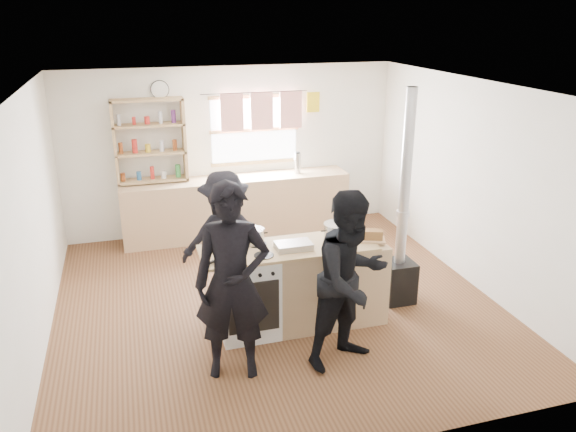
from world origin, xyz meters
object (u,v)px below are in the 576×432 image
object	(u,v)px
thermos	(298,163)
flue_heater	(400,250)
skillet_greens	(230,254)
person_near_left	(232,283)
person_near_right	(351,280)
roast_tray	(294,245)
bread_board	(372,236)
stockpot_stove	(254,236)
stockpot_counter	(337,232)
person_far	(225,236)
cooking_island	(301,285)

from	to	relation	value
thermos	flue_heater	world-z (taller)	flue_heater
skillet_greens	flue_heater	size ratio (longest dim) A/B	0.15
person_near_left	person_near_right	distance (m)	1.12
person_near_left	roast_tray	bearing A→B (deg)	50.82
roast_tray	bread_board	xyz separation A→B (m)	(0.87, -0.03, 0.01)
roast_tray	flue_heater	size ratio (longest dim) A/B	0.15
skillet_greens	person_near_left	world-z (taller)	person_near_left
skillet_greens	flue_heater	xyz separation A→B (m)	(2.03, 0.26, -0.31)
stockpot_stove	flue_heater	bearing A→B (deg)	-0.29
bread_board	person_near_left	distance (m)	1.73
stockpot_counter	person_far	bearing A→B (deg)	142.83
roast_tray	bread_board	size ratio (longest dim) A/B	1.12
skillet_greens	cooking_island	bearing A→B (deg)	5.80
bread_board	person_far	xyz separation A→B (m)	(-1.43, 0.91, -0.20)
stockpot_counter	bread_board	world-z (taller)	stockpot_counter
bread_board	cooking_island	bearing A→B (deg)	173.51
skillet_greens	person_far	world-z (taller)	person_far
cooking_island	flue_heater	world-z (taller)	flue_heater
cooking_island	person_near_left	world-z (taller)	person_near_left
thermos	person_near_right	xyz separation A→B (m)	(-0.57, -3.56, -0.18)
stockpot_stove	person_far	xyz separation A→B (m)	(-0.20, 0.64, -0.23)
thermos	stockpot_counter	world-z (taller)	thermos
bread_board	roast_tray	bearing A→B (deg)	178.34
person_near_left	bread_board	bearing A→B (deg)	31.92
skillet_greens	person_near_right	world-z (taller)	person_near_right
thermos	roast_tray	distance (m)	2.98
roast_tray	person_near_right	bearing A→B (deg)	-64.43
person_near_left	person_far	world-z (taller)	person_near_left
flue_heater	person_near_right	world-z (taller)	flue_heater
stockpot_stove	person_far	bearing A→B (deg)	107.11
bread_board	person_near_left	size ratio (longest dim) A/B	0.18
thermos	stockpot_stove	size ratio (longest dim) A/B	1.35
thermos	person_near_right	world-z (taller)	person_near_right
stockpot_stove	stockpot_counter	world-z (taller)	stockpot_counter
thermos	person_near_right	bearing A→B (deg)	-99.07
cooking_island	stockpot_counter	distance (m)	0.69
skillet_greens	stockpot_counter	world-z (taller)	stockpot_counter
thermos	cooking_island	distance (m)	2.95
skillet_greens	stockpot_stove	xyz separation A→B (m)	(0.30, 0.27, 0.05)
thermos	person_near_left	bearing A→B (deg)	-115.99
bread_board	person_far	size ratio (longest dim) A/B	0.21
thermos	bread_board	xyz separation A→B (m)	(-0.05, -2.86, -0.07)
skillet_greens	stockpot_stove	bearing A→B (deg)	41.15
stockpot_stove	bread_board	bearing A→B (deg)	-12.50
flue_heater	person_far	world-z (taller)	flue_heater
thermos	skillet_greens	world-z (taller)	thermos
thermos	stockpot_counter	distance (m)	2.79
cooking_island	bread_board	world-z (taller)	bread_board
stockpot_counter	cooking_island	bearing A→B (deg)	-178.01
skillet_greens	stockpot_stove	world-z (taller)	stockpot_stove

